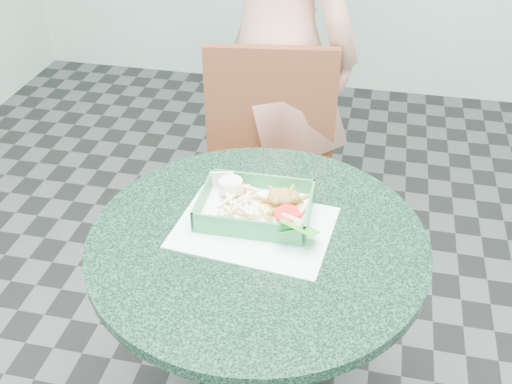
% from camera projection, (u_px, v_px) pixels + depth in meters
% --- Properties ---
extents(cafe_table, '(0.83, 0.83, 0.75)m').
position_uv_depth(cafe_table, '(257.00, 292.00, 1.56)').
color(cafe_table, '#313133').
rests_on(cafe_table, floor).
extents(dining_chair, '(0.47, 0.47, 0.93)m').
position_uv_depth(dining_chair, '(263.00, 165.00, 2.15)').
color(dining_chair, '#3A2417').
rests_on(dining_chair, floor).
extents(diner_person, '(0.87, 0.73, 2.04)m').
position_uv_depth(diner_person, '(277.00, 6.00, 2.08)').
color(diner_person, tan).
rests_on(diner_person, floor).
extents(placemat, '(0.40, 0.32, 0.00)m').
position_uv_depth(placemat, '(254.00, 233.00, 1.49)').
color(placemat, '#B4E7D8').
rests_on(placemat, cafe_table).
extents(food_basket, '(0.28, 0.20, 0.06)m').
position_uv_depth(food_basket, '(255.00, 216.00, 1.52)').
color(food_basket, '#217339').
rests_on(food_basket, placemat).
extents(crab_sandwich, '(0.11, 0.11, 0.07)m').
position_uv_depth(crab_sandwich, '(282.00, 207.00, 1.50)').
color(crab_sandwich, '#DFB053').
rests_on(crab_sandwich, food_basket).
extents(fries_pile, '(0.13, 0.13, 0.04)m').
position_uv_depth(fries_pile, '(240.00, 207.00, 1.52)').
color(fries_pile, beige).
rests_on(fries_pile, food_basket).
extents(sauce_ramekin, '(0.06, 0.06, 0.03)m').
position_uv_depth(sauce_ramekin, '(231.00, 191.00, 1.55)').
color(sauce_ramekin, white).
rests_on(sauce_ramekin, food_basket).
extents(garnish_cup, '(0.11, 0.11, 0.04)m').
position_uv_depth(garnish_cup, '(290.00, 230.00, 1.44)').
color(garnish_cup, silver).
rests_on(garnish_cup, food_basket).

